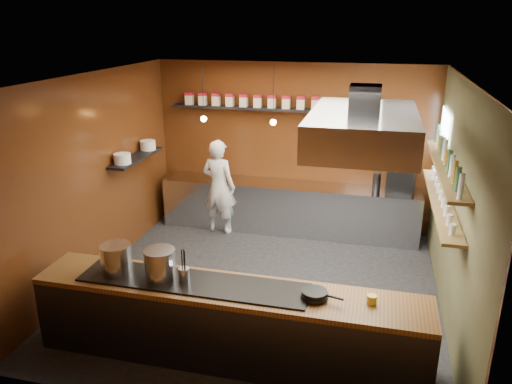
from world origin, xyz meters
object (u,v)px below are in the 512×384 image
(extractor_hood, at_px, (363,128))
(stockpot_small, at_px, (116,258))
(espresso_machine, at_px, (401,180))
(chef, at_px, (219,187))
(stockpot_large, at_px, (160,264))

(extractor_hood, bearing_deg, stockpot_small, -155.82)
(espresso_machine, xyz_separation_m, chef, (-3.14, -0.34, -0.26))
(stockpot_large, xyz_separation_m, stockpot_small, (-0.55, 0.03, -0.01))
(extractor_hood, height_order, stockpot_small, extractor_hood)
(stockpot_small, relative_size, espresso_machine, 0.82)
(extractor_hood, bearing_deg, chef, 138.22)
(extractor_hood, xyz_separation_m, stockpot_small, (-2.63, -1.18, -1.40))
(chef, bearing_deg, espresso_machine, -162.54)
(stockpot_small, bearing_deg, extractor_hood, 24.18)
(stockpot_large, bearing_deg, stockpot_small, 177.31)
(extractor_hood, relative_size, chef, 1.16)
(extractor_hood, relative_size, espresso_machine, 4.63)
(stockpot_large, bearing_deg, chef, 97.19)
(espresso_machine, bearing_deg, extractor_hood, -92.67)
(stockpot_small, relative_size, chef, 0.21)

